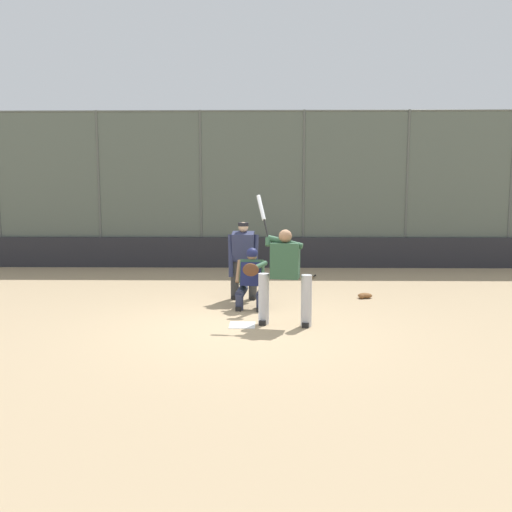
{
  "coord_description": "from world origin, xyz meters",
  "views": [
    {
      "loc": [
        -0.36,
        8.12,
        2.15
      ],
      "look_at": [
        -0.21,
        -1.0,
        1.05
      ],
      "focal_mm": 35.0,
      "sensor_mm": 36.0,
      "label": 1
    }
  ],
  "objects_px": {
    "umpire_home": "(243,258)",
    "batter_at_plate": "(284,273)",
    "catcher_behind_plate": "(251,277)",
    "spare_bat_near_backstop": "(311,278)",
    "fielding_glove_on_dirt": "(365,296)"
  },
  "relations": [
    {
      "from": "umpire_home",
      "to": "batter_at_plate",
      "type": "bearing_deg",
      "value": 113.84
    },
    {
      "from": "catcher_behind_plate",
      "to": "spare_bat_near_backstop",
      "type": "relative_size",
      "value": 1.51
    },
    {
      "from": "batter_at_plate",
      "to": "umpire_home",
      "type": "xyz_separation_m",
      "value": [
        0.77,
        -2.07,
        -0.01
      ]
    },
    {
      "from": "batter_at_plate",
      "to": "fielding_glove_on_dirt",
      "type": "relative_size",
      "value": 7.09
    },
    {
      "from": "batter_at_plate",
      "to": "catcher_behind_plate",
      "type": "xyz_separation_m",
      "value": [
        0.58,
        -1.21,
        -0.27
      ]
    },
    {
      "from": "spare_bat_near_backstop",
      "to": "fielding_glove_on_dirt",
      "type": "bearing_deg",
      "value": 39.95
    },
    {
      "from": "fielding_glove_on_dirt",
      "to": "batter_at_plate",
      "type": "bearing_deg",
      "value": 51.14
    },
    {
      "from": "catcher_behind_plate",
      "to": "umpire_home",
      "type": "bearing_deg",
      "value": -68.34
    },
    {
      "from": "umpire_home",
      "to": "spare_bat_near_backstop",
      "type": "xyz_separation_m",
      "value": [
        -1.64,
        -2.53,
        -0.83
      ]
    },
    {
      "from": "batter_at_plate",
      "to": "catcher_behind_plate",
      "type": "distance_m",
      "value": 1.37
    },
    {
      "from": "batter_at_plate",
      "to": "umpire_home",
      "type": "height_order",
      "value": "batter_at_plate"
    },
    {
      "from": "umpire_home",
      "to": "fielding_glove_on_dirt",
      "type": "relative_size",
      "value": 5.28
    },
    {
      "from": "batter_at_plate",
      "to": "spare_bat_near_backstop",
      "type": "xyz_separation_m",
      "value": [
        -0.88,
        -4.61,
        -0.84
      ]
    },
    {
      "from": "batter_at_plate",
      "to": "catcher_behind_plate",
      "type": "relative_size",
      "value": 1.86
    },
    {
      "from": "catcher_behind_plate",
      "to": "spare_bat_near_backstop",
      "type": "height_order",
      "value": "catcher_behind_plate"
    }
  ]
}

